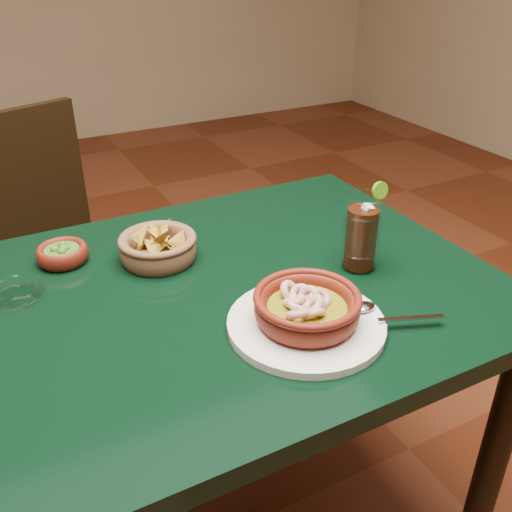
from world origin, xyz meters
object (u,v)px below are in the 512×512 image
dining_table (188,339)px  dining_chair (53,261)px  shrimp_plate (307,312)px  chip_basket (158,248)px  cola_drink (361,233)px

dining_table → dining_chair: 0.74m
dining_chair → shrimp_plate: size_ratio=2.65×
dining_table → chip_basket: bearing=88.6°
shrimp_plate → chip_basket: size_ratio=1.82×
dining_table → dining_chair: bearing=102.1°
dining_chair → chip_basket: (0.15, -0.55, 0.27)m
dining_chair → chip_basket: bearing=-74.3°
dining_table → cola_drink: (0.35, -0.06, 0.18)m
shrimp_plate → dining_table: bearing=128.3°
shrimp_plate → cola_drink: bearing=31.7°
dining_chair → chip_basket: dining_chair is taller
shrimp_plate → chip_basket: bearing=112.9°
chip_basket → cola_drink: size_ratio=1.07×
dining_table → shrimp_plate: (0.15, -0.19, 0.13)m
dining_chair → cola_drink: cola_drink is taller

